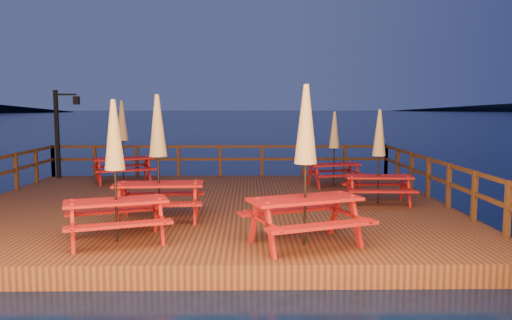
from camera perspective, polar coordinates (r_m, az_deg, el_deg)
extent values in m
plane|color=black|center=(12.93, -5.30, -6.67)|extent=(500.00, 500.00, 0.00)
cube|color=#432415|center=(12.89, -5.31, -5.80)|extent=(12.00, 10.00, 0.40)
cylinder|color=#331810|center=(18.66, -21.59, -4.00)|extent=(0.24, 0.24, 1.40)
cylinder|color=#331810|center=(8.64, -7.74, -15.48)|extent=(0.24, 0.24, 1.40)
cylinder|color=#331810|center=(17.48, -4.11, -4.24)|extent=(0.24, 0.24, 1.40)
cylinder|color=#331810|center=(18.05, 13.98, -4.08)|extent=(0.24, 0.24, 1.40)
cube|color=#331810|center=(17.50, -4.11, 1.55)|extent=(11.70, 0.06, 0.09)
cube|color=#331810|center=(17.54, -4.10, 0.10)|extent=(11.70, 0.06, 0.09)
cube|color=#331810|center=(18.42, -18.80, -0.10)|extent=(0.10, 0.10, 1.10)
cube|color=#331810|center=(17.55, -4.10, -0.08)|extent=(0.10, 0.10, 1.10)
cube|color=#331810|center=(17.90, 11.03, -0.05)|extent=(0.10, 0.10, 1.10)
cube|color=#331810|center=(17.92, -23.31, -0.45)|extent=(0.10, 0.10, 1.10)
cube|color=#331810|center=(13.54, 20.15, -0.22)|extent=(0.06, 9.70, 0.09)
cube|color=#331810|center=(13.59, 20.08, -2.08)|extent=(0.06, 9.70, 0.09)
cube|color=#331810|center=(13.60, 20.07, -2.31)|extent=(0.10, 0.10, 1.10)
cube|color=#331810|center=(17.25, 15.50, -0.40)|extent=(0.10, 0.10, 1.10)
cube|color=black|center=(18.35, -21.78, 2.75)|extent=(0.12, 0.12, 3.00)
cube|color=black|center=(18.20, -20.91, 7.01)|extent=(0.70, 0.06, 0.06)
cube|color=black|center=(18.09, -19.84, 6.42)|extent=(0.18, 0.18, 0.28)
sphere|color=#FFD166|center=(18.09, -19.84, 6.42)|extent=(0.14, 0.14, 0.14)
cube|color=maroon|center=(9.43, -15.69, -4.57)|extent=(1.95, 1.26, 0.05)
cube|color=maroon|center=(10.08, -15.90, -5.63)|extent=(1.81, 0.86, 0.05)
cube|color=maroon|center=(8.91, -15.35, -7.19)|extent=(1.81, 0.86, 0.05)
cube|color=maroon|center=(9.82, -20.21, -6.55)|extent=(0.09, 0.12, 0.76)
cube|color=maroon|center=(9.17, -20.23, -7.45)|extent=(0.09, 0.12, 0.76)
cube|color=maroon|center=(9.91, -11.38, -6.16)|extent=(0.09, 0.12, 0.76)
cube|color=maroon|center=(9.27, -10.77, -7.02)|extent=(0.09, 0.12, 0.76)
cylinder|color=black|center=(9.35, -15.79, -1.53)|extent=(0.04, 0.04, 2.52)
cone|color=#9F8A62|center=(9.29, -15.92, 2.79)|extent=(0.36, 0.36, 1.26)
sphere|color=black|center=(9.27, -16.03, 6.39)|extent=(0.07, 0.07, 0.07)
cube|color=maroon|center=(15.55, 8.89, -0.52)|extent=(1.72, 1.04, 0.04)
cube|color=maroon|center=(16.06, 8.05, -1.25)|extent=(1.62, 0.68, 0.04)
cube|color=maroon|center=(15.10, 9.74, -1.76)|extent=(1.62, 0.68, 0.04)
cube|color=maroon|center=(15.59, 6.17, -1.70)|extent=(0.08, 0.10, 0.67)
cube|color=maroon|center=(15.05, 7.04, -2.00)|extent=(0.08, 0.10, 0.67)
cube|color=maroon|center=(16.15, 10.57, -1.49)|extent=(0.08, 0.10, 0.67)
cube|color=maroon|center=(15.63, 11.55, -1.77)|extent=(0.08, 0.10, 0.67)
cylinder|color=black|center=(15.50, 8.91, 1.12)|extent=(0.04, 0.04, 2.23)
cone|color=#9F8A62|center=(15.46, 8.95, 3.43)|extent=(0.32, 0.32, 1.12)
sphere|color=black|center=(15.44, 8.99, 5.35)|extent=(0.06, 0.06, 0.06)
cube|color=maroon|center=(8.92, 5.63, -4.48)|extent=(2.14, 1.44, 0.06)
cube|color=maroon|center=(9.57, 3.77, -5.75)|extent=(1.98, 1.00, 0.06)
cube|color=maroon|center=(8.42, 7.70, -7.47)|extent=(1.98, 1.00, 0.06)
cube|color=maroon|center=(9.00, -0.23, -7.06)|extent=(0.10, 0.13, 0.83)
cube|color=maroon|center=(8.34, 1.63, -8.14)|extent=(0.10, 0.13, 0.83)
cube|color=maroon|center=(9.72, 8.99, -6.14)|extent=(0.10, 0.13, 0.83)
cube|color=maroon|center=(9.11, 11.35, -7.02)|extent=(0.10, 0.13, 0.83)
cylinder|color=black|center=(8.84, 5.66, -0.94)|extent=(0.05, 0.05, 2.77)
cone|color=#9F8A62|center=(8.77, 5.72, 4.09)|extent=(0.40, 0.40, 1.39)
sphere|color=black|center=(8.77, 5.77, 8.29)|extent=(0.08, 0.08, 0.08)
cube|color=maroon|center=(10.99, -11.05, -2.73)|extent=(1.94, 0.85, 0.05)
cube|color=maroon|center=(11.66, -10.64, -3.79)|extent=(1.92, 0.40, 0.05)
cube|color=maroon|center=(10.42, -11.43, -5.00)|extent=(1.92, 0.40, 0.05)
cube|color=maroon|center=(11.52, -14.73, -4.41)|extent=(0.07, 0.11, 0.79)
cube|color=maroon|center=(10.84, -15.40, -5.09)|extent=(0.07, 0.11, 0.79)
cube|color=maroon|center=(11.33, -6.80, -4.42)|extent=(0.07, 0.11, 0.79)
cube|color=maroon|center=(10.65, -6.98, -5.12)|extent=(0.07, 0.11, 0.79)
cylinder|color=black|center=(10.92, -11.11, 0.00)|extent=(0.05, 0.05, 2.64)
cone|color=#9F8A62|center=(10.86, -11.19, 3.89)|extent=(0.38, 0.38, 1.32)
sphere|color=black|center=(10.86, -11.26, 7.12)|extent=(0.07, 0.07, 0.07)
cube|color=maroon|center=(16.69, -14.96, 0.16)|extent=(1.99, 1.35, 0.05)
cube|color=maroon|center=(17.33, -15.19, -0.65)|extent=(1.83, 0.95, 0.05)
cube|color=maroon|center=(16.12, -14.64, -1.15)|extent=(1.83, 0.95, 0.05)
cube|color=maroon|center=(16.99, -17.65, -1.13)|extent=(0.10, 0.12, 0.77)
cube|color=maroon|center=(16.32, -17.45, -1.42)|extent=(0.10, 0.12, 0.77)
cube|color=maroon|center=(17.18, -12.52, -0.90)|extent=(0.10, 0.12, 0.77)
cube|color=maroon|center=(16.52, -12.11, -1.18)|extent=(0.10, 0.12, 0.77)
cylinder|color=black|center=(16.64, -15.01, 1.92)|extent=(0.05, 0.05, 2.57)
cone|color=#9F8A62|center=(16.61, -15.08, 4.40)|extent=(0.37, 0.37, 1.29)
sphere|color=black|center=(16.60, -15.14, 6.45)|extent=(0.07, 0.07, 0.07)
cube|color=maroon|center=(12.96, 13.80, -1.87)|extent=(1.69, 0.71, 0.05)
cube|color=maroon|center=(13.54, 13.26, -2.70)|extent=(1.67, 0.32, 0.05)
cube|color=maroon|center=(12.47, 14.31, -3.49)|extent=(1.67, 0.32, 0.05)
cube|color=maroon|center=(13.18, 10.52, -3.19)|extent=(0.06, 0.09, 0.69)
cube|color=maroon|center=(12.59, 10.96, -3.64)|extent=(0.06, 0.09, 0.69)
cube|color=maroon|center=(13.48, 16.36, -3.13)|extent=(0.06, 0.09, 0.69)
cube|color=maroon|center=(12.90, 17.06, -3.57)|extent=(0.06, 0.09, 0.69)
cylinder|color=black|center=(12.91, 13.85, 0.16)|extent=(0.04, 0.04, 2.31)
cone|color=#9F8A62|center=(12.86, 13.93, 3.03)|extent=(0.33, 0.33, 1.16)
sphere|color=black|center=(12.84, 13.99, 5.42)|extent=(0.06, 0.06, 0.06)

